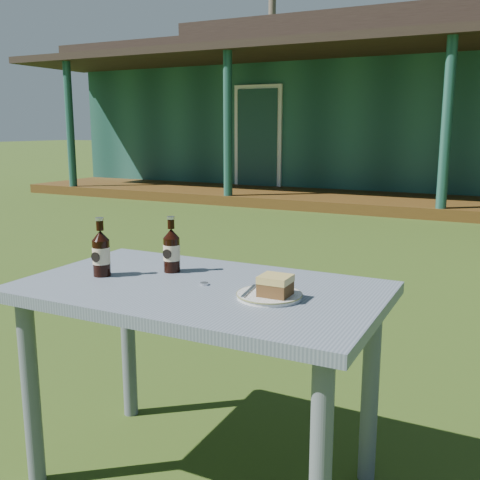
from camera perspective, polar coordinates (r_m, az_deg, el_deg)
The scene contains 10 objects.
ground at distance 3.50m, azimuth 9.65°, elevation -9.43°, with size 80.00×80.00×0.00m, color #334916.
pavilion at distance 12.58m, azimuth 22.80°, elevation 12.21°, with size 15.80×8.30×3.45m.
tree_left at distance 22.85m, azimuth 3.28°, elevation 21.48°, with size 0.28×0.28×10.50m, color brown.
cafe_table at distance 1.90m, azimuth -4.06°, elevation -7.56°, with size 1.20×0.70×0.72m.
plate at distance 1.74m, azimuth 3.00°, elevation -5.62°, with size 0.20×0.20×0.01m.
cake_slice at distance 1.71m, azimuth 3.62°, elevation -4.61°, with size 0.09×0.09×0.06m.
fork at distance 1.75m, azimuth 0.91°, elevation -5.19°, with size 0.01×0.14×0.00m, color silver.
cola_bottle_near at distance 2.04m, azimuth -6.97°, elevation -1.00°, with size 0.06×0.06×0.20m.
cola_bottle_far at distance 2.03m, azimuth -13.93°, elevation -1.26°, with size 0.06×0.06×0.21m.
bottle_cap at distance 1.88m, azimuth -3.64°, elevation -4.46°, with size 0.03×0.03×0.01m, color silver.
Camera 1 is at (0.92, -3.15, 1.24)m, focal length 42.00 mm.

